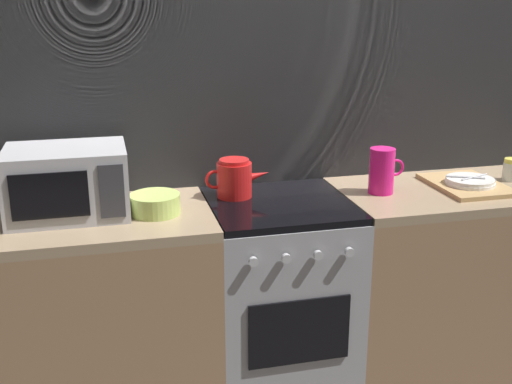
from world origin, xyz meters
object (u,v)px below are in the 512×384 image
kettle (235,178)px  dish_pile (468,184)px  mixing_bowl (155,204)px  spice_jar (511,170)px  microwave (67,182)px  pitcher (382,171)px  stove_unit (279,298)px

kettle → dish_pile: size_ratio=0.71×
kettle → mixing_bowl: (-0.35, -0.14, -0.04)m
spice_jar → microwave: bearing=-179.9°
pitcher → dish_pile: size_ratio=0.50×
stove_unit → spice_jar: bearing=2.4°
kettle → dish_pile: (1.05, -0.12, -0.06)m
mixing_bowl → dish_pile: (1.40, 0.02, -0.02)m
dish_pile → kettle: bearing=173.2°
pitcher → kettle: bearing=171.0°
stove_unit → kettle: (-0.17, 0.12, 0.53)m
pitcher → spice_jar: pitcher is taller
mixing_bowl → kettle: bearing=21.7°
spice_jar → stove_unit: bearing=-177.6°
kettle → stove_unit: bearing=-34.2°
microwave → spice_jar: bearing=0.1°
stove_unit → pitcher: (0.47, 0.01, 0.55)m
stove_unit → pitcher: pitcher is taller
kettle → spice_jar: size_ratio=2.71×
microwave → spice_jar: 1.99m
pitcher → dish_pile: pitcher is taller
microwave → dish_pile: (1.73, -0.05, -0.12)m
spice_jar → kettle: bearing=177.0°
mixing_bowl → dish_pile: size_ratio=0.50×
microwave → kettle: (0.68, 0.07, -0.05)m
microwave → pitcher: bearing=-1.3°
stove_unit → dish_pile: size_ratio=2.25×
pitcher → dish_pile: 0.42m
microwave → pitcher: size_ratio=2.30×
microwave → spice_jar: size_ratio=4.38×
kettle → pitcher: bearing=-9.0°
stove_unit → dish_pile: bearing=-0.6°
stove_unit → dish_pile: 1.00m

